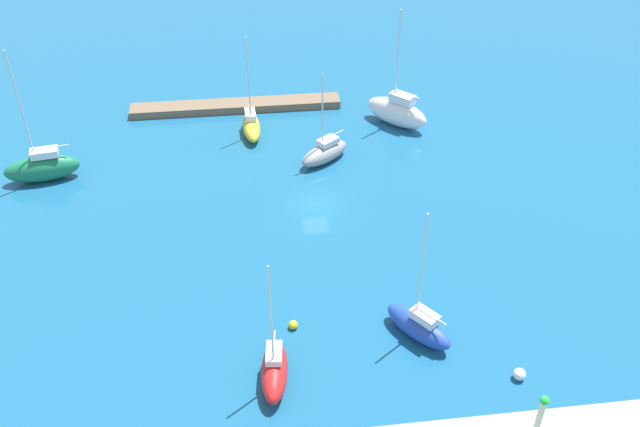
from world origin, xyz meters
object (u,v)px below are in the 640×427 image
at_px(sailboat_green_west_end, 42,167).
at_px(pier_dock, 236,106).
at_px(sailboat_red_near_pier, 274,370).
at_px(mooring_buoy_white, 519,374).
at_px(harbor_beacon, 540,415).
at_px(sailboat_yellow_outer_mooring, 251,125).
at_px(sailboat_gray_mid_basin, 325,152).
at_px(sailboat_white_lone_south, 397,111).
at_px(sailboat_blue_center_basin, 419,325).
at_px(mooring_buoy_yellow, 293,325).

bearing_deg(sailboat_green_west_end, pier_dock, -155.01).
xyz_separation_m(sailboat_red_near_pier, sailboat_green_west_end, (20.53, -27.63, 0.33)).
relative_size(pier_dock, mooring_buoy_white, 27.48).
distance_m(harbor_beacon, sailboat_yellow_outer_mooring, 44.45).
xyz_separation_m(sailboat_green_west_end, sailboat_yellow_outer_mooring, (-20.34, -6.68, -0.41)).
bearing_deg(sailboat_gray_mid_basin, sailboat_green_west_end, -36.68).
relative_size(sailboat_white_lone_south, sailboat_blue_center_basin, 1.19).
bearing_deg(sailboat_white_lone_south, sailboat_green_west_end, 56.53).
xyz_separation_m(pier_dock, sailboat_gray_mid_basin, (-8.66, 12.53, 0.60)).
relative_size(sailboat_green_west_end, sailboat_yellow_outer_mooring, 1.21).
bearing_deg(sailboat_yellow_outer_mooring, sailboat_blue_center_basin, 16.54).
height_order(pier_dock, sailboat_yellow_outer_mooring, sailboat_yellow_outer_mooring).
distance_m(harbor_beacon, sailboat_gray_mid_basin, 36.16).
relative_size(harbor_beacon, sailboat_gray_mid_basin, 0.39).
bearing_deg(sailboat_blue_center_basin, mooring_buoy_yellow, 41.17).
relative_size(sailboat_yellow_outer_mooring, sailboat_gray_mid_basin, 1.14).
height_order(sailboat_red_near_pier, mooring_buoy_white, sailboat_red_near_pier).
bearing_deg(sailboat_green_west_end, mooring_buoy_yellow, 125.18).
bearing_deg(sailboat_blue_center_basin, mooring_buoy_white, -165.70).
xyz_separation_m(sailboat_white_lone_south, mooring_buoy_white, (-0.71, 36.26, -1.20)).
bearing_deg(pier_dock, sailboat_green_west_end, 34.01).
bearing_deg(mooring_buoy_yellow, sailboat_yellow_outer_mooring, -86.38).
relative_size(sailboat_gray_mid_basin, mooring_buoy_white, 11.14).
xyz_separation_m(pier_dock, sailboat_yellow_outer_mooring, (-1.54, 6.00, 0.60)).
xyz_separation_m(sailboat_white_lone_south, mooring_buoy_yellow, (14.08, 29.68, -1.29)).
distance_m(sailboat_blue_center_basin, sailboat_yellow_outer_mooring, 33.19).
bearing_deg(sailboat_blue_center_basin, sailboat_gray_mid_basin, -28.63).
relative_size(sailboat_yellow_outer_mooring, mooring_buoy_white, 12.73).
relative_size(pier_dock, harbor_beacon, 6.40).
relative_size(sailboat_blue_center_basin, mooring_buoy_white, 12.49).
relative_size(sailboat_green_west_end, mooring_buoy_yellow, 19.46).
bearing_deg(harbor_beacon, pier_dock, -70.52).
bearing_deg(pier_dock, sailboat_gray_mid_basin, 124.66).
bearing_deg(sailboat_white_lone_south, pier_dock, 27.37).
bearing_deg(harbor_beacon, sailboat_gray_mid_basin, -76.86).
xyz_separation_m(sailboat_blue_center_basin, sailboat_yellow_outer_mooring, (10.78, -31.39, -0.06)).
bearing_deg(mooring_buoy_yellow, sailboat_red_near_pier, 70.70).
xyz_separation_m(mooring_buoy_white, mooring_buoy_yellow, (14.79, -6.58, -0.09)).
distance_m(pier_dock, sailboat_yellow_outer_mooring, 6.23).
bearing_deg(sailboat_gray_mid_basin, sailboat_yellow_outer_mooring, -79.49).
distance_m(sailboat_green_west_end, mooring_buoy_yellow, 31.88).
bearing_deg(pier_dock, sailboat_red_near_pier, 92.46).
distance_m(pier_dock, mooring_buoy_yellow, 35.69).
height_order(sailboat_red_near_pier, sailboat_green_west_end, sailboat_green_west_end).
bearing_deg(sailboat_gray_mid_basin, sailboat_white_lone_south, -179.90).
xyz_separation_m(pier_dock, sailboat_red_near_pier, (-1.73, 40.31, 0.68)).
height_order(harbor_beacon, sailboat_blue_center_basin, sailboat_blue_center_basin).
bearing_deg(sailboat_blue_center_basin, sailboat_yellow_outer_mooring, -18.05).
height_order(pier_dock, sailboat_white_lone_south, sailboat_white_lone_south).
height_order(pier_dock, sailboat_red_near_pier, sailboat_red_near_pier).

